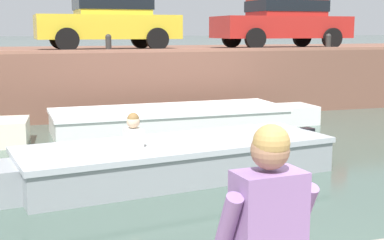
# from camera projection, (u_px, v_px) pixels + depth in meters

# --- Properties ---
(ground_plane) EXTENTS (400.00, 400.00, 0.00)m
(ground_plane) POSITION_uv_depth(u_px,v_px,m) (206.00, 168.00, 8.54)
(ground_plane) COLOR #42564C
(far_quay_wall) EXTENTS (60.00, 6.00, 1.64)m
(far_quay_wall) POSITION_uv_depth(u_px,v_px,m) (120.00, 76.00, 15.84)
(far_quay_wall) COLOR brown
(far_quay_wall) RESTS_ON ground
(far_wall_coping) EXTENTS (60.00, 0.24, 0.08)m
(far_wall_coping) POSITION_uv_depth(u_px,v_px,m) (140.00, 51.00, 12.98)
(far_wall_coping) COLOR #925F4C
(far_wall_coping) RESTS_ON far_quay_wall
(boat_moored_central_white) EXTENTS (6.08, 1.92, 0.51)m
(boat_moored_central_white) POSITION_uv_depth(u_px,v_px,m) (181.00, 119.00, 11.72)
(boat_moored_central_white) COLOR white
(boat_moored_central_white) RESTS_ON ground
(motorboat_passing) EXTENTS (5.74, 2.26, 1.02)m
(motorboat_passing) POSITION_uv_depth(u_px,v_px,m) (164.00, 161.00, 7.89)
(motorboat_passing) COLOR #93999E
(motorboat_passing) RESTS_ON ground
(car_left_inner_yellow) EXTENTS (3.86, 2.08, 1.54)m
(car_left_inner_yellow) POSITION_uv_depth(u_px,v_px,m) (109.00, 19.00, 14.61)
(car_left_inner_yellow) COLOR yellow
(car_left_inner_yellow) RESTS_ON far_quay_wall
(car_centre_red) EXTENTS (4.02, 1.99, 1.54)m
(car_centre_red) POSITION_uv_depth(u_px,v_px,m) (283.00, 20.00, 16.15)
(car_centre_red) COLOR #B2231E
(car_centre_red) RESTS_ON far_quay_wall
(mooring_bollard_mid) EXTENTS (0.15, 0.15, 0.45)m
(mooring_bollard_mid) POSITION_uv_depth(u_px,v_px,m) (108.00, 43.00, 12.86)
(mooring_bollard_mid) COLOR #2D2B28
(mooring_bollard_mid) RESTS_ON far_quay_wall
(mooring_bollard_east) EXTENTS (0.15, 0.15, 0.45)m
(mooring_bollard_east) POSITION_uv_depth(u_px,v_px,m) (328.00, 41.00, 14.62)
(mooring_bollard_east) COLOR #2D2B28
(mooring_bollard_east) RESTS_ON far_quay_wall
(person_seated_left) EXTENTS (0.55, 0.55, 0.96)m
(person_seated_left) POSITION_uv_depth(u_px,v_px,m) (263.00, 234.00, 2.81)
(person_seated_left) COLOR #282833
(person_seated_left) RESTS_ON near_quay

